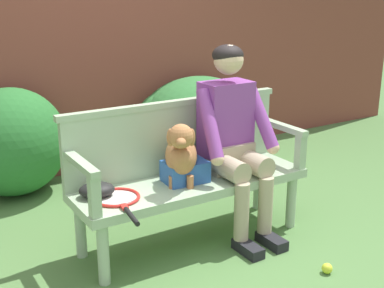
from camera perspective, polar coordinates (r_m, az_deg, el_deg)
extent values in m
plane|color=#4C753D|center=(3.67, 0.00, -10.45)|extent=(40.00, 40.00, 0.00)
cube|color=brown|center=(4.95, -11.75, 13.32)|extent=(8.00, 0.30, 2.80)
ellipsoid|color=#337538|center=(5.16, 0.73, 2.77)|extent=(1.19, 1.02, 0.84)
ellipsoid|color=#286B2D|center=(4.54, -19.09, 0.20)|extent=(0.90, 0.85, 0.90)
ellipsoid|color=#337538|center=(5.11, -2.53, 1.95)|extent=(0.72, 0.58, 0.72)
cube|color=#9EB793|center=(3.50, 0.00, -4.39)|extent=(1.61, 0.50, 0.06)
cylinder|color=#9EB793|center=(3.15, -9.66, -11.76)|extent=(0.07, 0.07, 0.39)
cylinder|color=#9EB793|center=(3.85, 10.77, -6.20)|extent=(0.07, 0.07, 0.39)
cylinder|color=#9EB793|center=(3.46, -12.08, -9.07)|extent=(0.07, 0.07, 0.39)
cylinder|color=#9EB793|center=(4.12, 7.23, -4.47)|extent=(0.07, 0.07, 0.39)
cube|color=#9EB793|center=(3.59, -1.84, 0.58)|extent=(1.61, 0.05, 0.46)
cube|color=#9EB793|center=(3.53, -1.88, 4.47)|extent=(1.65, 0.06, 0.04)
cube|color=#9EB793|center=(2.95, -10.59, -5.74)|extent=(0.06, 0.06, 0.24)
cube|color=#9EB793|center=(3.09, -12.16, -2.02)|extent=(0.06, 0.50, 0.04)
cube|color=#9EB793|center=(3.74, 11.75, -0.89)|extent=(0.06, 0.06, 0.24)
cube|color=#9EB793|center=(3.84, 9.75, 1.91)|extent=(0.06, 0.50, 0.04)
cube|color=black|center=(3.51, 6.12, -11.28)|extent=(0.10, 0.24, 0.07)
cylinder|color=tan|center=(3.47, 5.43, -7.36)|extent=(0.10, 0.10, 0.40)
cylinder|color=tan|center=(3.49, 3.97, -2.57)|extent=(0.15, 0.32, 0.15)
cube|color=black|center=(3.63, 8.67, -10.42)|extent=(0.10, 0.24, 0.07)
cylinder|color=tan|center=(3.58, 8.01, -6.62)|extent=(0.10, 0.10, 0.40)
cylinder|color=tan|center=(3.60, 6.57, -2.00)|extent=(0.15, 0.32, 0.15)
cube|color=tan|center=(3.66, 3.80, -1.28)|extent=(0.32, 0.24, 0.20)
cube|color=#843D93|center=(3.60, 3.70, 2.73)|extent=(0.34, 0.22, 0.52)
cylinder|color=#843D93|center=(3.38, 1.97, 2.17)|extent=(0.14, 0.33, 0.45)
sphere|color=#DBB28E|center=(3.34, 2.79, -1.65)|extent=(0.09, 0.09, 0.09)
cylinder|color=#843D93|center=(3.63, 7.51, 3.05)|extent=(0.14, 0.33, 0.45)
sphere|color=#DBB28E|center=(3.61, 8.83, -0.39)|extent=(0.09, 0.09, 0.09)
sphere|color=#DBB28E|center=(3.50, 4.02, 9.17)|extent=(0.20, 0.20, 0.20)
ellipsoid|color=black|center=(3.51, 3.93, 9.67)|extent=(0.21, 0.21, 0.14)
cylinder|color=#AD7042|center=(3.34, -2.16, -4.17)|extent=(0.05, 0.05, 0.08)
cylinder|color=#AD7042|center=(3.34, -0.20, -4.16)|extent=(0.05, 0.05, 0.08)
cylinder|color=#AD7042|center=(3.51, -2.12, -3.07)|extent=(0.05, 0.05, 0.08)
cylinder|color=#AD7042|center=(3.51, -0.26, -3.06)|extent=(0.05, 0.05, 0.08)
ellipsoid|color=#AD7042|center=(3.37, -1.20, -1.27)|extent=(0.34, 0.37, 0.25)
sphere|color=#AD7042|center=(3.27, -1.20, -1.53)|extent=(0.14, 0.14, 0.14)
sphere|color=#AD7042|center=(3.19, -1.21, 0.85)|extent=(0.16, 0.16, 0.16)
ellipsoid|color=#AD7042|center=(3.13, -1.21, 0.21)|extent=(0.10, 0.11, 0.06)
ellipsoid|color=#AD7042|center=(3.20, -2.39, 0.71)|extent=(0.06, 0.06, 0.11)
ellipsoid|color=#AD7042|center=(3.20, -0.03, 0.73)|extent=(0.06, 0.06, 0.11)
sphere|color=#AD7042|center=(3.50, -1.21, 0.27)|extent=(0.07, 0.07, 0.07)
torus|color=red|center=(3.22, -8.25, -5.77)|extent=(0.33, 0.33, 0.02)
cylinder|color=silver|center=(3.22, -8.25, -5.89)|extent=(0.25, 0.25, 0.00)
cube|color=red|center=(3.07, -7.41, -6.82)|extent=(0.05, 0.07, 0.02)
cylinder|color=black|center=(2.95, -6.62, -7.84)|extent=(0.06, 0.22, 0.03)
ellipsoid|color=black|center=(3.26, -10.35, -4.95)|extent=(0.26, 0.23, 0.09)
cube|color=#2856A3|center=(3.44, -0.74, -3.01)|extent=(0.29, 0.22, 0.14)
sphere|color=#CCDB33|center=(3.38, 14.53, -13.01)|extent=(0.07, 0.07, 0.07)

